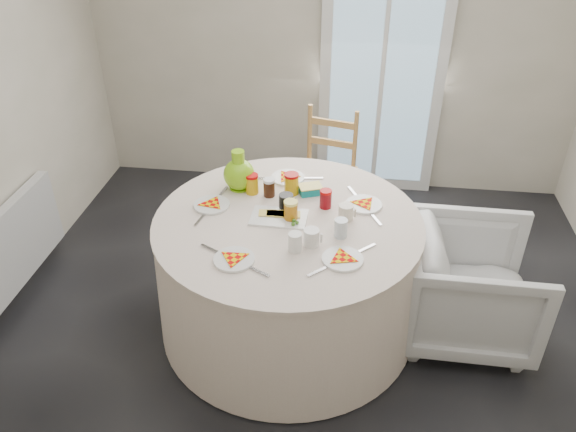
# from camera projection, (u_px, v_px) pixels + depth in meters

# --- Properties ---
(floor) EXTENTS (4.00, 4.00, 0.00)m
(floor) POSITION_uv_depth(u_px,v_px,m) (306.00, 335.00, 3.50)
(floor) COLOR black
(floor) RESTS_ON ground
(wall_back) EXTENTS (4.00, 0.02, 2.60)m
(wall_back) POSITION_uv_depth(u_px,v_px,m) (334.00, 37.00, 4.45)
(wall_back) COLOR #BCB5A3
(wall_back) RESTS_ON floor
(glass_door) EXTENTS (1.00, 0.08, 2.10)m
(glass_door) POSITION_uv_depth(u_px,v_px,m) (382.00, 72.00, 4.51)
(glass_door) COLOR silver
(glass_door) RESTS_ON floor
(radiator) EXTENTS (0.07, 1.00, 0.55)m
(radiator) POSITION_uv_depth(u_px,v_px,m) (15.00, 244.00, 3.67)
(radiator) COLOR silver
(radiator) RESTS_ON floor
(table) EXTENTS (1.59, 1.59, 0.81)m
(table) POSITION_uv_depth(u_px,v_px,m) (288.00, 274.00, 3.41)
(table) COLOR beige
(table) RESTS_ON floor
(wooden_chair) EXTENTS (0.51, 0.49, 0.95)m
(wooden_chair) POSITION_uv_depth(u_px,v_px,m) (324.00, 174.00, 4.28)
(wooden_chair) COLOR #A9734F
(wooden_chair) RESTS_ON floor
(armchair) EXTENTS (0.72, 0.77, 0.78)m
(armchair) POSITION_uv_depth(u_px,v_px,m) (471.00, 281.00, 3.33)
(armchair) COLOR silver
(armchair) RESTS_ON floor
(place_settings) EXTENTS (1.24, 1.24, 0.02)m
(place_settings) POSITION_uv_depth(u_px,v_px,m) (288.00, 220.00, 3.20)
(place_settings) COLOR silver
(place_settings) RESTS_ON table
(jar_cluster) EXTENTS (0.53, 0.27, 0.15)m
(jar_cluster) POSITION_uv_depth(u_px,v_px,m) (286.00, 193.00, 3.35)
(jar_cluster) COLOR #8A5A12
(jar_cluster) RESTS_ON table
(butter_tub) EXTENTS (0.17, 0.14, 0.06)m
(butter_tub) POSITION_uv_depth(u_px,v_px,m) (310.00, 192.00, 3.43)
(butter_tub) COLOR #0B8084
(butter_tub) RESTS_ON table
(green_pitcher) EXTENTS (0.24, 0.24, 0.25)m
(green_pitcher) POSITION_uv_depth(u_px,v_px,m) (239.00, 175.00, 3.44)
(green_pitcher) COLOR #7FC413
(green_pitcher) RESTS_ON table
(cheese_platter) EXTENTS (0.32, 0.21, 0.04)m
(cheese_platter) POSITION_uv_depth(u_px,v_px,m) (279.00, 219.00, 3.21)
(cheese_platter) COLOR white
(cheese_platter) RESTS_ON table
(mugs_glasses) EXTENTS (0.78, 0.78, 0.12)m
(mugs_glasses) POSITION_uv_depth(u_px,v_px,m) (315.00, 217.00, 3.15)
(mugs_glasses) COLOR #A49B99
(mugs_glasses) RESTS_ON table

